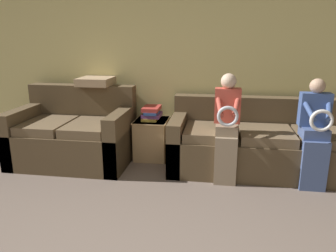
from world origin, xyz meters
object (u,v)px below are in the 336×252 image
at_px(couch_side, 75,136).
at_px(side_shelf, 152,138).
at_px(child_left_seated, 227,123).
at_px(couch_main, 263,145).
at_px(book_stack, 152,113).
at_px(child_right_seated, 315,130).
at_px(throw_pillow, 96,81).

bearing_deg(couch_side, side_shelf, 16.73).
bearing_deg(child_left_seated, couch_main, 38.77).
relative_size(child_left_seated, book_stack, 3.69).
xyz_separation_m(child_left_seated, child_right_seated, (0.91, -0.00, -0.03)).
bearing_deg(side_shelf, throw_pillow, 176.79).
distance_m(child_right_seated, side_shelf, 1.98).
relative_size(couch_side, throw_pillow, 3.37).
xyz_separation_m(child_left_seated, book_stack, (-0.95, 0.58, -0.05)).
bearing_deg(child_right_seated, book_stack, 162.62).
distance_m(couch_side, child_right_seated, 2.84).
bearing_deg(child_left_seated, book_stack, 148.79).
bearing_deg(book_stack, side_shelf, -57.47).
bearing_deg(book_stack, child_right_seated, -17.38).
relative_size(child_right_seated, side_shelf, 2.22).
relative_size(couch_main, child_right_seated, 1.93).
height_order(couch_side, side_shelf, couch_side).
bearing_deg(couch_main, side_shelf, 171.46).
height_order(child_left_seated, throw_pillow, child_left_seated).
height_order(couch_main, side_shelf, couch_main).
bearing_deg(book_stack, throw_pillow, 176.95).
bearing_deg(child_right_seated, couch_main, 140.87).
bearing_deg(couch_main, couch_side, -178.17).
xyz_separation_m(child_left_seated, throw_pillow, (-1.70, 0.62, 0.34)).
relative_size(book_stack, throw_pillow, 0.76).
height_order(child_left_seated, side_shelf, child_left_seated).
distance_m(couch_side, throw_pillow, 0.77).
bearing_deg(child_right_seated, throw_pillow, 166.59).
height_order(couch_side, throw_pillow, throw_pillow).
bearing_deg(child_right_seated, side_shelf, 162.67).
distance_m(book_stack, throw_pillow, 0.85).
relative_size(couch_main, side_shelf, 4.28).
relative_size(child_right_seated, throw_pillow, 2.71).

